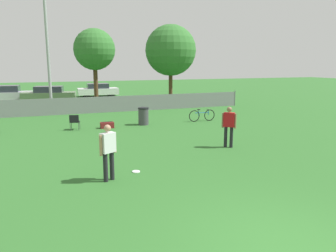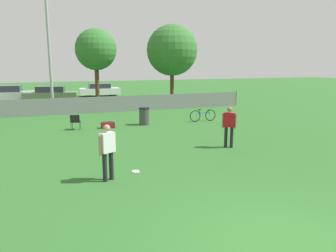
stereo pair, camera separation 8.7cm
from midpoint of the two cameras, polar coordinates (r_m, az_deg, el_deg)
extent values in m
plane|color=#2D6628|center=(6.68, 19.29, -19.39)|extent=(120.00, 120.00, 0.00)
cube|color=gray|center=(22.83, -11.00, 3.69)|extent=(21.04, 0.03, 1.10)
cylinder|color=slate|center=(26.70, 11.89, 4.78)|extent=(0.07, 0.07, 1.21)
cylinder|color=#9E9EA3|center=(24.19, -19.86, 11.98)|extent=(0.20, 0.20, 8.12)
cylinder|color=#4C331E|center=(25.86, -12.11, 6.79)|extent=(0.32, 0.32, 3.19)
sphere|color=#33702D|center=(25.83, -12.36, 12.91)|extent=(3.10, 3.10, 3.10)
cylinder|color=#4C331E|center=(27.83, 0.79, 6.90)|extent=(0.32, 0.32, 2.82)
sphere|color=#33702D|center=(27.79, 0.81, 13.05)|extent=(4.20, 4.20, 4.20)
cylinder|color=black|center=(9.47, -10.68, -7.08)|extent=(0.13, 0.13, 0.83)
cylinder|color=black|center=(9.60, -9.59, -6.79)|extent=(0.13, 0.13, 0.83)
cube|color=silver|center=(9.35, -10.28, -2.84)|extent=(0.47, 0.38, 0.57)
sphere|color=tan|center=(9.26, -10.36, -0.36)|extent=(0.20, 0.20, 0.20)
cylinder|color=tan|center=(9.21, -11.49, -3.34)|extent=(0.08, 0.08, 0.59)
cylinder|color=tan|center=(9.50, -9.08, -2.82)|extent=(0.08, 0.08, 0.59)
cylinder|color=black|center=(13.29, 10.23, -1.87)|extent=(0.13, 0.13, 0.83)
cylinder|color=black|center=(13.26, 11.20, -1.94)|extent=(0.13, 0.13, 0.83)
cube|color=#B21419|center=(13.14, 10.82, 1.07)|extent=(0.46, 0.44, 0.57)
sphere|color=#8C664C|center=(13.08, 10.88, 2.85)|extent=(0.20, 0.20, 0.20)
cylinder|color=#8C664C|center=(13.19, 9.75, 0.97)|extent=(0.08, 0.08, 0.59)
cylinder|color=#8C664C|center=(13.11, 11.88, 0.84)|extent=(0.08, 0.08, 0.59)
cylinder|color=white|center=(10.27, -5.44, -7.89)|extent=(0.25, 0.25, 0.03)
torus|color=white|center=(10.26, -5.44, -7.88)|extent=(0.25, 0.25, 0.03)
cylinder|color=#333338|center=(17.42, -14.84, 0.18)|extent=(0.02, 0.02, 0.39)
cylinder|color=#333338|center=(17.48, -16.18, 0.15)|extent=(0.02, 0.02, 0.39)
cylinder|color=#333338|center=(17.02, -15.02, -0.07)|extent=(0.02, 0.02, 0.39)
cylinder|color=#333338|center=(17.08, -16.39, -0.10)|extent=(0.02, 0.02, 0.39)
cube|color=black|center=(17.21, -15.64, 0.73)|extent=(0.56, 0.56, 0.03)
cube|color=black|center=(16.96, -15.78, 1.26)|extent=(0.45, 0.13, 0.36)
torus|color=black|center=(18.90, 4.89, 1.74)|extent=(0.67, 0.06, 0.66)
torus|color=black|center=(19.32, 7.52, 1.88)|extent=(0.67, 0.06, 0.66)
cylinder|color=#195999|center=(19.08, 6.23, 2.32)|extent=(0.90, 0.06, 0.04)
cylinder|color=#195999|center=(18.99, 5.65, 2.29)|extent=(0.03, 0.03, 0.34)
cylinder|color=#195999|center=(19.26, 7.33, 2.37)|extent=(0.03, 0.03, 0.31)
cube|color=black|center=(18.96, 5.66, 2.86)|extent=(0.16, 0.06, 0.04)
cylinder|color=black|center=(19.24, 7.34, 2.83)|extent=(0.04, 0.44, 0.03)
cylinder|color=#3F3F44|center=(17.95, -4.02, 1.60)|extent=(0.55, 0.55, 0.87)
cylinder|color=black|center=(17.88, -4.04, 3.10)|extent=(0.58, 0.58, 0.08)
cube|color=maroon|center=(17.32, -10.28, 0.17)|extent=(0.68, 0.37, 0.30)
cube|color=black|center=(17.29, -10.30, 0.71)|extent=(0.58, 0.04, 0.02)
cylinder|color=black|center=(32.48, -23.47, 4.61)|extent=(0.62, 0.23, 0.60)
cylinder|color=black|center=(30.90, -23.84, 4.31)|extent=(0.62, 0.23, 0.60)
cube|color=#B7B7BC|center=(31.87, -25.98, 4.74)|extent=(4.29, 2.17, 0.72)
cube|color=#2D333D|center=(31.82, -26.07, 5.87)|extent=(2.29, 1.78, 0.54)
cylinder|color=black|center=(30.61, -16.87, 4.79)|extent=(0.70, 0.30, 0.68)
cylinder|color=black|center=(29.16, -17.18, 4.50)|extent=(0.70, 0.30, 0.68)
cylinder|color=black|center=(31.03, -21.87, 4.55)|extent=(0.70, 0.30, 0.68)
cylinder|color=black|center=(29.60, -22.41, 4.25)|extent=(0.70, 0.30, 0.68)
cube|color=#59724C|center=(30.05, -19.62, 4.95)|extent=(4.61, 2.45, 0.68)
cube|color=#2D333D|center=(30.00, -19.69, 6.07)|extent=(2.51, 1.87, 0.51)
cylinder|color=black|center=(35.43, -9.90, 5.82)|extent=(0.66, 0.21, 0.65)
cylinder|color=black|center=(33.83, -9.47, 5.61)|extent=(0.66, 0.21, 0.65)
cylinder|color=black|center=(35.14, -13.93, 5.63)|extent=(0.66, 0.21, 0.65)
cylinder|color=black|center=(33.52, -13.69, 5.40)|extent=(0.66, 0.21, 0.65)
cube|color=white|center=(34.44, -11.76, 5.96)|extent=(4.08, 2.01, 0.63)
cube|color=#2D333D|center=(34.40, -11.79, 6.87)|extent=(2.15, 1.71, 0.47)
camera|label=1|loc=(0.04, -89.79, 0.04)|focal=35.00mm
camera|label=2|loc=(0.04, 90.21, -0.04)|focal=35.00mm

